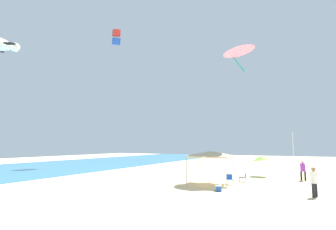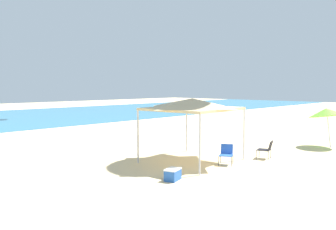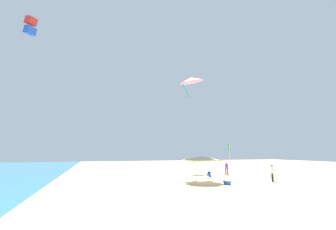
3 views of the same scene
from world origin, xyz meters
name	(u,v)px [view 3 (image 3 of 3)]	position (x,y,z in m)	size (l,w,h in m)	color
ground	(227,180)	(0.00, 0.00, -0.05)	(120.00, 120.00, 0.10)	#D6BC8C
canopy_tent	(201,159)	(-0.82, 3.50, 2.45)	(3.69, 3.41, 2.70)	#B7B7BC
beach_umbrella	(196,161)	(6.87, 0.63, 1.84)	(1.89, 1.89, 2.26)	silver
folding_chair_near_cooler	(208,175)	(1.82, 1.42, 0.47)	(0.66, 0.74, 0.82)	black
folding_chair_left_of_tent	(211,176)	(-0.28, 2.12, 0.47)	(0.79, 0.74, 0.82)	black
cooler_box	(227,183)	(-3.58, 2.09, 0.20)	(0.71, 0.58, 0.40)	blue
banner_flag	(230,156)	(3.24, -2.56, 2.59)	(0.36, 0.06, 4.33)	silver
person_far_stroller	(272,171)	(-2.96, -3.85, 1.08)	(0.45, 0.44, 1.84)	black
person_near_umbrella	(227,167)	(5.15, -3.20, 1.06)	(0.43, 0.48, 1.80)	black
kite_box_red	(30,26)	(12.71, 24.65, 21.84)	(1.93, 1.94, 2.92)	red
kite_delta_pink	(191,80)	(4.71, 2.15, 13.14)	(4.08, 4.12, 2.75)	pink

